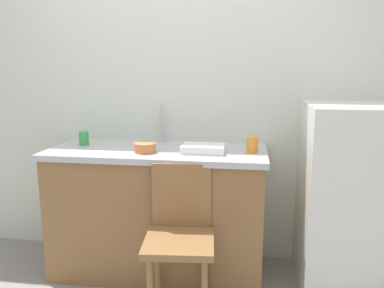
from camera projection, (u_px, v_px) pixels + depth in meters
The scene contains 10 objects.
back_wall at pixel (180, 90), 2.89m from camera, with size 4.80×0.10×2.58m, color silver.
cabinet_base at pixel (159, 213), 2.74m from camera, with size 1.46×0.60×0.87m, color olive.
countertop at pixel (157, 151), 2.65m from camera, with size 1.50×0.64×0.04m, color #B7B7BC.
faucet at pixel (162, 124), 2.86m from camera, with size 0.02×0.02×0.27m, color #B7B7BC.
refrigerator at pixel (346, 198), 2.51m from camera, with size 0.57×0.62×1.23m, color silver.
chair at pixel (180, 233), 2.26m from camera, with size 0.44×0.44×0.89m.
dish_tray at pixel (203, 148), 2.53m from camera, with size 0.28×0.20×0.05m, color white.
terracotta_bowl at pixel (145, 148), 2.53m from camera, with size 0.14×0.14×0.06m, color #C67042.
cup_green at pixel (84, 138), 2.77m from camera, with size 0.07×0.07×0.10m, color green.
cup_orange at pixel (252, 145), 2.52m from camera, with size 0.08×0.08×0.10m, color orange.
Camera 1 is at (0.52, -1.87, 1.46)m, focal length 35.82 mm.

